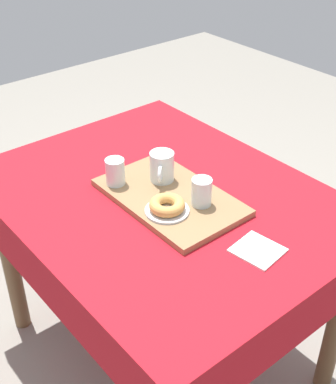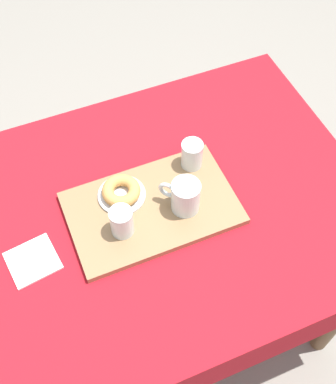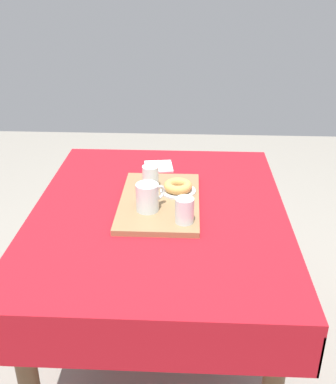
{
  "view_description": "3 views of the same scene",
  "coord_description": "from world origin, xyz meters",
  "px_view_note": "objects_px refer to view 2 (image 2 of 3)",
  "views": [
    {
      "loc": [
        1.1,
        -0.88,
        1.71
      ],
      "look_at": [
        0.05,
        -0.01,
        0.8
      ],
      "focal_mm": 49.56,
      "sensor_mm": 36.0,
      "label": 1
    },
    {
      "loc": [
        0.28,
        0.71,
        1.94
      ],
      "look_at": [
        -0.02,
        -0.01,
        0.8
      ],
      "focal_mm": 46.63,
      "sensor_mm": 36.0,
      "label": 2
    },
    {
      "loc": [
        -1.48,
        -0.11,
        1.56
      ],
      "look_at": [
        0.02,
        -0.03,
        0.81
      ],
      "focal_mm": 43.68,
      "sensor_mm": 36.0,
      "label": 3
    }
  ],
  "objects_px": {
    "serving_tray": "(151,207)",
    "water_glass_far": "(192,155)",
    "paper_napkin": "(33,261)",
    "tea_mug_left": "(185,197)",
    "sugar_donut_left": "(121,191)",
    "dining_table": "(164,225)",
    "water_glass_near": "(122,222)",
    "donut_plate_left": "(122,195)"
  },
  "relations": [
    {
      "from": "tea_mug_left",
      "to": "paper_napkin",
      "type": "relative_size",
      "value": 0.82
    },
    {
      "from": "serving_tray",
      "to": "tea_mug_left",
      "type": "height_order",
      "value": "tea_mug_left"
    },
    {
      "from": "tea_mug_left",
      "to": "paper_napkin",
      "type": "height_order",
      "value": "tea_mug_left"
    },
    {
      "from": "serving_tray",
      "to": "donut_plate_left",
      "type": "height_order",
      "value": "donut_plate_left"
    },
    {
      "from": "sugar_donut_left",
      "to": "water_glass_far",
      "type": "bearing_deg",
      "value": -172.9
    },
    {
      "from": "water_glass_near",
      "to": "dining_table",
      "type": "bearing_deg",
      "value": -163.22
    },
    {
      "from": "dining_table",
      "to": "water_glass_far",
      "type": "relative_size",
      "value": 13.4
    },
    {
      "from": "dining_table",
      "to": "serving_tray",
      "type": "bearing_deg",
      "value": -6.89
    },
    {
      "from": "tea_mug_left",
      "to": "donut_plate_left",
      "type": "bearing_deg",
      "value": -34.06
    },
    {
      "from": "serving_tray",
      "to": "tea_mug_left",
      "type": "xyz_separation_m",
      "value": [
        -0.08,
        0.04,
        0.06
      ]
    },
    {
      "from": "tea_mug_left",
      "to": "water_glass_near",
      "type": "height_order",
      "value": "tea_mug_left"
    },
    {
      "from": "serving_tray",
      "to": "water_glass_far",
      "type": "height_order",
      "value": "water_glass_far"
    },
    {
      "from": "serving_tray",
      "to": "water_glass_near",
      "type": "height_order",
      "value": "water_glass_near"
    },
    {
      "from": "tea_mug_left",
      "to": "water_glass_far",
      "type": "distance_m",
      "value": 0.15
    },
    {
      "from": "serving_tray",
      "to": "sugar_donut_left",
      "type": "distance_m",
      "value": 0.1
    },
    {
      "from": "water_glass_near",
      "to": "serving_tray",
      "type": "bearing_deg",
      "value": -155.4
    },
    {
      "from": "dining_table",
      "to": "water_glass_near",
      "type": "bearing_deg",
      "value": 16.78
    },
    {
      "from": "tea_mug_left",
      "to": "water_glass_far",
      "type": "xyz_separation_m",
      "value": [
        -0.08,
        -0.13,
        -0.01
      ]
    },
    {
      "from": "tea_mug_left",
      "to": "donut_plate_left",
      "type": "xyz_separation_m",
      "value": [
        0.15,
        -0.1,
        -0.04
      ]
    },
    {
      "from": "tea_mug_left",
      "to": "donut_plate_left",
      "type": "height_order",
      "value": "tea_mug_left"
    },
    {
      "from": "donut_plate_left",
      "to": "water_glass_far",
      "type": "bearing_deg",
      "value": -172.9
    },
    {
      "from": "serving_tray",
      "to": "water_glass_far",
      "type": "xyz_separation_m",
      "value": [
        -0.16,
        -0.09,
        0.05
      ]
    },
    {
      "from": "dining_table",
      "to": "sugar_donut_left",
      "type": "xyz_separation_m",
      "value": [
        0.1,
        -0.07,
        0.15
      ]
    },
    {
      "from": "tea_mug_left",
      "to": "water_glass_near",
      "type": "distance_m",
      "value": 0.18
    },
    {
      "from": "tea_mug_left",
      "to": "sugar_donut_left",
      "type": "distance_m",
      "value": 0.18
    },
    {
      "from": "water_glass_near",
      "to": "sugar_donut_left",
      "type": "bearing_deg",
      "value": -108.17
    },
    {
      "from": "water_glass_near",
      "to": "sugar_donut_left",
      "type": "xyz_separation_m",
      "value": [
        -0.03,
        -0.11,
        -0.02
      ]
    },
    {
      "from": "water_glass_far",
      "to": "paper_napkin",
      "type": "bearing_deg",
      "value": 13.35
    },
    {
      "from": "paper_napkin",
      "to": "dining_table",
      "type": "bearing_deg",
      "value": -175.89
    },
    {
      "from": "serving_tray",
      "to": "water_glass_near",
      "type": "relative_size",
      "value": 5.32
    },
    {
      "from": "tea_mug_left",
      "to": "paper_napkin",
      "type": "xyz_separation_m",
      "value": [
        0.43,
        -0.01,
        -0.06
      ]
    },
    {
      "from": "water_glass_near",
      "to": "water_glass_far",
      "type": "xyz_separation_m",
      "value": [
        -0.26,
        -0.13,
        0.0
      ]
    },
    {
      "from": "tea_mug_left",
      "to": "paper_napkin",
      "type": "distance_m",
      "value": 0.44
    },
    {
      "from": "dining_table",
      "to": "water_glass_near",
      "type": "distance_m",
      "value": 0.22
    },
    {
      "from": "serving_tray",
      "to": "water_glass_near",
      "type": "distance_m",
      "value": 0.12
    },
    {
      "from": "tea_mug_left",
      "to": "water_glass_near",
      "type": "bearing_deg",
      "value": 1.86
    },
    {
      "from": "tea_mug_left",
      "to": "water_glass_far",
      "type": "bearing_deg",
      "value": -121.47
    },
    {
      "from": "serving_tray",
      "to": "paper_napkin",
      "type": "distance_m",
      "value": 0.35
    },
    {
      "from": "serving_tray",
      "to": "tea_mug_left",
      "type": "bearing_deg",
      "value": 154.54
    },
    {
      "from": "paper_napkin",
      "to": "sugar_donut_left",
      "type": "bearing_deg",
      "value": -161.84
    },
    {
      "from": "water_glass_near",
      "to": "paper_napkin",
      "type": "height_order",
      "value": "water_glass_near"
    },
    {
      "from": "donut_plate_left",
      "to": "tea_mug_left",
      "type": "bearing_deg",
      "value": 145.94
    }
  ]
}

